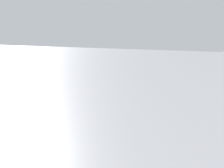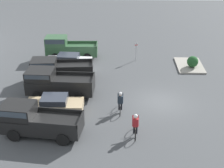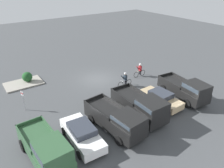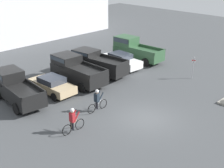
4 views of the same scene
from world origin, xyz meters
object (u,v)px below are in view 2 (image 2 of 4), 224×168
at_px(pickup_truck_2, 59,69).
at_px(cyclist_1, 135,125).
at_px(pickup_truck_1, 56,82).
at_px(sedan_1, 68,61).
at_px(pickup_truck_0, 35,120).
at_px(sedan_0, 55,105).
at_px(cyclist_0, 120,102).
at_px(fire_lane_sign, 136,49).
at_px(shrub, 193,62).
at_px(pickup_truck_3, 67,47).

bearing_deg(pickup_truck_2, cyclist_1, -140.85).
relative_size(pickup_truck_1, sedan_1, 1.20).
xyz_separation_m(pickup_truck_0, sedan_0, (2.75, -0.71, -0.44)).
xyz_separation_m(pickup_truck_1, cyclist_0, (-2.42, -5.36, -0.32)).
relative_size(pickup_truck_1, cyclist_1, 3.13).
bearing_deg(fire_lane_sign, sedan_1, 109.03).
bearing_deg(pickup_truck_0, sedan_0, -14.54).
distance_m(cyclist_1, fire_lane_sign, 13.37).
xyz_separation_m(pickup_truck_0, cyclist_1, (0.10, -6.65, -0.29)).
bearing_deg(sedan_0, shrub, -53.21).
relative_size(pickup_truck_3, cyclist_0, 2.96).
distance_m(fire_lane_sign, shrub, 5.86).
distance_m(sedan_1, shrub, 12.26).
relative_size(pickup_truck_2, pickup_truck_3, 1.03).
xyz_separation_m(pickup_truck_1, cyclist_1, (-5.46, -6.41, -0.31)).
bearing_deg(cyclist_0, sedan_0, 94.51).
distance_m(pickup_truck_1, pickup_truck_2, 2.77).
distance_m(pickup_truck_0, fire_lane_sign, 15.19).
height_order(pickup_truck_2, cyclist_0, pickup_truck_2).
height_order(pickup_truck_0, sedan_0, pickup_truck_0).
bearing_deg(shrub, pickup_truck_0, 132.74).
distance_m(pickup_truck_2, pickup_truck_3, 5.62).
distance_m(pickup_truck_1, shrub, 13.77).
bearing_deg(pickup_truck_1, sedan_0, -170.54).
height_order(sedan_0, shrub, sedan_0).
height_order(pickup_truck_0, pickup_truck_1, pickup_truck_1).
bearing_deg(shrub, sedan_1, 92.26).
height_order(pickup_truck_0, pickup_truck_2, pickup_truck_0).
bearing_deg(sedan_0, sedan_1, 2.53).
distance_m(pickup_truck_0, sedan_0, 2.88).
height_order(sedan_0, fire_lane_sign, fire_lane_sign).
relative_size(pickup_truck_1, shrub, 4.96).
height_order(pickup_truck_1, pickup_truck_3, pickup_truck_3).
relative_size(sedan_0, fire_lane_sign, 2.10).
relative_size(sedan_1, pickup_truck_3, 0.84).
relative_size(pickup_truck_2, shrub, 5.08).
bearing_deg(cyclist_0, cyclist_1, -160.94).
height_order(pickup_truck_2, fire_lane_sign, pickup_truck_2).
relative_size(pickup_truck_3, cyclist_1, 3.12).
bearing_deg(pickup_truck_1, pickup_truck_3, 3.55).
height_order(sedan_0, cyclist_0, cyclist_0).
relative_size(pickup_truck_3, shrub, 4.94).
height_order(pickup_truck_2, pickup_truck_3, pickup_truck_3).
bearing_deg(sedan_1, cyclist_1, -150.27).
height_order(pickup_truck_2, sedan_1, pickup_truck_2).
height_order(cyclist_0, shrub, cyclist_0).
bearing_deg(sedan_0, fire_lane_sign, -30.59).
bearing_deg(pickup_truck_3, fire_lane_sign, -93.64).
bearing_deg(fire_lane_sign, pickup_truck_2, 125.98).
height_order(pickup_truck_1, shrub, pickup_truck_1).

